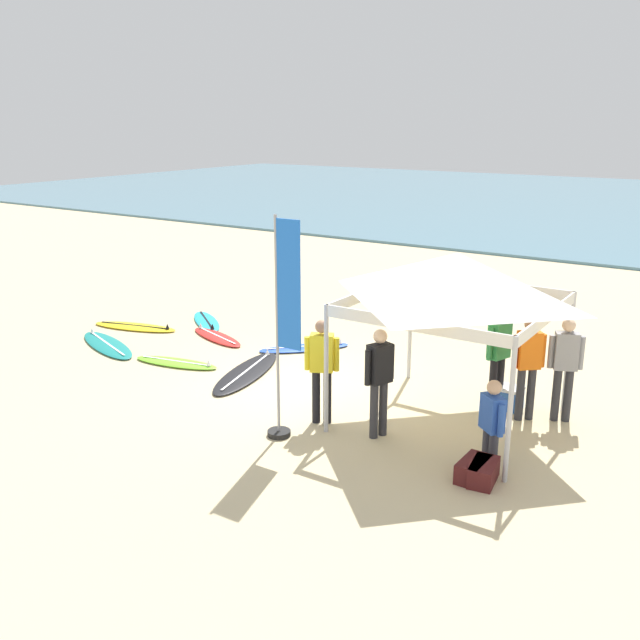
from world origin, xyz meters
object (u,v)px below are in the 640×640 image
Objects in this scene: surfboard_black at (247,372)px; surfboard_blue at (305,348)px; person_grey at (565,363)px; person_black at (379,376)px; canopy_tent at (456,276)px; surfboard_lime at (177,363)px; person_yellow at (322,364)px; banner_flag at (284,339)px; gear_bag_near_tent at (473,469)px; person_blue at (492,417)px; person_orange at (528,361)px; gear_bag_by_pole at (484,472)px; surfboard_red at (217,337)px; cooler_box at (507,397)px; surfboard_cyan at (207,321)px; person_green at (499,351)px; surfboard_teal at (107,345)px; surfboard_yellow at (135,327)px.

surfboard_black and surfboard_blue have the same top height.
person_black is at bearing -135.51° from person_grey.
surfboard_blue is (-4.02, 1.74, -2.35)m from canopy_tent.
person_black is at bearing -7.87° from surfboard_lime.
person_grey and person_yellow have the same top height.
banner_flag is 3.25m from gear_bag_near_tent.
person_blue is at bearing -27.69° from surfboard_blue.
person_orange reaches higher than gear_bag_near_tent.
surfboard_lime is 3.13× the size of gear_bag_by_pole.
banner_flag is at bearing -39.28° from surfboard_black.
banner_flag is (-1.17, -0.82, 0.59)m from person_black.
surfboard_red is 7.16m from person_orange.
surfboard_black is 5.14× the size of cooler_box.
gear_bag_near_tent is at bearing -80.39° from cooler_box.
surfboard_cyan is 9.08m from gear_bag_by_pole.
surfboard_red is at bearing -37.90° from surfboard_cyan.
surfboard_cyan is 1.04× the size of person_yellow.
canopy_tent is 1.59× the size of surfboard_lime.
person_green is 1.00× the size of person_black.
person_grey is at bearing 80.28° from gear_bag_near_tent.
banner_flag is (2.17, -3.68, 1.54)m from surfboard_blue.
surfboard_cyan is at bearing 159.71° from person_blue.
cooler_box is (-0.44, 2.61, 0.06)m from gear_bag_near_tent.
person_orange is (2.66, 1.91, 0.00)m from person_yellow.
surfboard_black is at bearing -168.66° from person_grey.
banner_flag is (-2.27, -2.90, 0.59)m from person_green.
surfboard_lime is 1.06× the size of surfboard_blue.
person_blue is at bearing -88.73° from person_orange.
surfboard_blue is 6.19m from gear_bag_by_pole.
cooler_box is (4.69, 1.13, 0.16)m from surfboard_black.
gear_bag_near_tent reaches higher than surfboard_red.
gear_bag_near_tent is at bearing 178.49° from gear_bag_by_pole.
surfboard_teal and surfboard_red have the same top height.
surfboard_black is 4.29× the size of gear_bag_by_pole.
surfboard_lime is 1.10× the size of person_yellow.
surfboard_yellow is 8.67m from person_green.
person_green is (6.50, -0.34, 0.95)m from surfboard_red.
surfboard_cyan is at bearing 173.34° from surfboard_blue.
person_grey is (5.51, -0.73, 0.95)m from surfboard_blue.
gear_bag_near_tent reaches higher than surfboard_lime.
banner_flag is at bearing -102.17° from person_yellow.
gear_bag_near_tent is (2.72, -0.42, -0.85)m from person_yellow.
person_orange is (1.66, 1.86, 0.00)m from person_black.
person_blue reaches higher than surfboard_lime.
person_yellow reaches higher than surfboard_yellow.
person_yellow is (-1.68, -1.18, -1.40)m from canopy_tent.
surfboard_blue is 5.19m from person_orange.
person_grey is 3.04m from person_black.
surfboard_teal and surfboard_yellow have the same top height.
person_yellow is at bearing -23.81° from surfboard_black.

